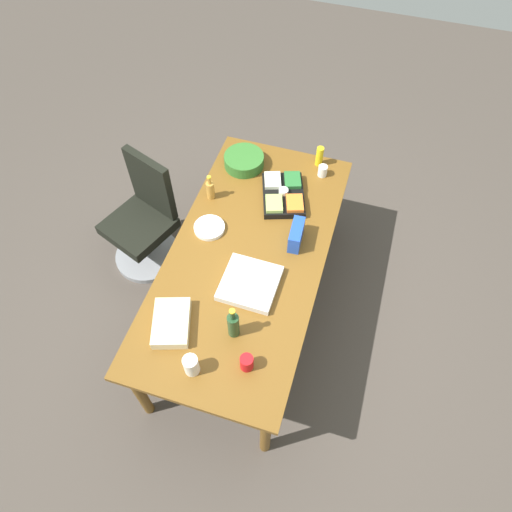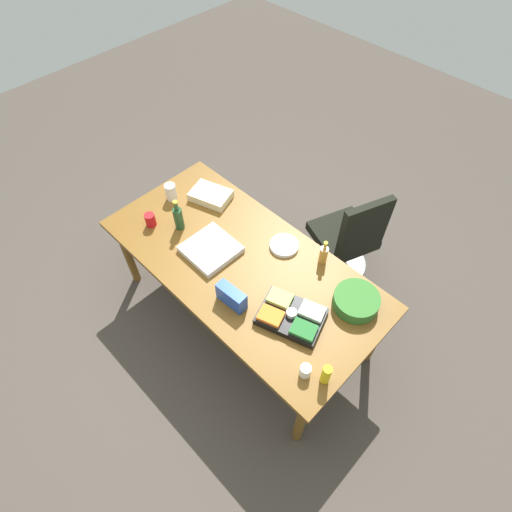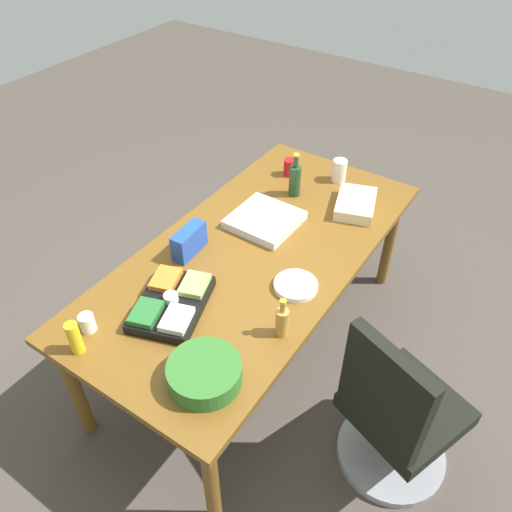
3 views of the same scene
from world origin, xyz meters
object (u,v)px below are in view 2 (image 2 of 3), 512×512
object	(u,v)px
dressing_bottle	(323,254)
pizza_box	(211,249)
salad_bowl	(356,301)
wine_bottle	(178,218)
paper_plate_stack	(284,245)
sheet_cake	(211,195)
office_chair	(345,243)
conference_table	(242,268)
mayo_jar	(171,192)
veggie_tray	(291,316)
mustard_bottle	(326,375)
chip_bag_blue	(231,297)
red_solo_cup	(150,220)
paper_cup	(305,371)

from	to	relation	value
dressing_bottle	pizza_box	bearing A→B (deg)	-141.76
salad_bowl	wine_bottle	bearing A→B (deg)	-164.35
paper_plate_stack	sheet_cake	xyz separation A→B (m)	(-0.78, -0.05, 0.02)
office_chair	conference_table	bearing A→B (deg)	-106.00
mayo_jar	salad_bowl	bearing A→B (deg)	7.93
veggie_tray	salad_bowl	bearing A→B (deg)	58.27
conference_table	mayo_jar	xyz separation A→B (m)	(-0.89, 0.05, 0.15)
dressing_bottle	mustard_bottle	xyz separation A→B (m)	(0.58, -0.69, 0.00)
conference_table	chip_bag_blue	xyz separation A→B (m)	(0.20, -0.29, 0.15)
office_chair	sheet_cake	distance (m)	1.25
red_solo_cup	mayo_jar	world-z (taller)	mayo_jar
red_solo_cup	office_chair	bearing A→B (deg)	49.48
chip_bag_blue	sheet_cake	size ratio (longest dim) A/B	0.69
wine_bottle	sheet_cake	bearing A→B (deg)	100.30
veggie_tray	wine_bottle	size ratio (longest dim) A/B	1.75
office_chair	salad_bowl	size ratio (longest dim) A/B	3.27
paper_plate_stack	wine_bottle	distance (m)	0.84
office_chair	paper_plate_stack	size ratio (longest dim) A/B	4.62
veggie_tray	red_solo_cup	size ratio (longest dim) A/B	4.49
red_solo_cup	pizza_box	bearing A→B (deg)	15.88
conference_table	red_solo_cup	world-z (taller)	red_solo_cup
veggie_tray	mustard_bottle	size ratio (longest dim) A/B	2.95
sheet_cake	salad_bowl	bearing A→B (deg)	0.35
salad_bowl	sheet_cake	xyz separation A→B (m)	(-1.46, -0.01, -0.01)
red_solo_cup	mayo_jar	size ratio (longest dim) A/B	0.76
paper_plate_stack	mayo_jar	bearing A→B (deg)	-164.93
salad_bowl	mustard_bottle	world-z (taller)	mustard_bottle
office_chair	pizza_box	bearing A→B (deg)	-115.63
office_chair	pizza_box	xyz separation A→B (m)	(-0.52, -1.08, 0.42)
paper_plate_stack	dressing_bottle	bearing A→B (deg)	18.23
sheet_cake	wine_bottle	world-z (taller)	wine_bottle
pizza_box	mayo_jar	bearing A→B (deg)	168.32
red_solo_cup	chip_bag_blue	world-z (taller)	chip_bag_blue
salad_bowl	pizza_box	size ratio (longest dim) A/B	0.86
pizza_box	conference_table	bearing A→B (deg)	22.37
red_solo_cup	paper_cup	distance (m)	1.66
office_chair	mustard_bottle	world-z (taller)	office_chair
chip_bag_blue	salad_bowl	bearing A→B (deg)	43.57
pizza_box	chip_bag_blue	xyz separation A→B (m)	(0.44, -0.20, 0.05)
paper_plate_stack	salad_bowl	world-z (taller)	salad_bowl
red_solo_cup	sheet_cake	bearing A→B (deg)	77.76
sheet_cake	wine_bottle	bearing A→B (deg)	-79.70
salad_bowl	wine_bottle	world-z (taller)	wine_bottle
pizza_box	paper_cup	xyz separation A→B (m)	(1.12, -0.23, 0.02)
pizza_box	chip_bag_blue	size ratio (longest dim) A/B	1.64
paper_cup	paper_plate_stack	bearing A→B (deg)	139.52
conference_table	office_chair	distance (m)	1.08
office_chair	paper_cup	bearing A→B (deg)	-65.34
office_chair	wine_bottle	size ratio (longest dim) A/B	3.60
paper_plate_stack	salad_bowl	size ratio (longest dim) A/B	0.71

